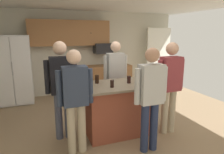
{
  "coord_description": "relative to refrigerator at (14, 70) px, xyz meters",
  "views": [
    {
      "loc": [
        -1.37,
        -3.59,
        1.91
      ],
      "look_at": [
        0.01,
        0.1,
        1.05
      ],
      "focal_mm": 32.01,
      "sensor_mm": 36.0,
      "label": 1
    }
  ],
  "objects": [
    {
      "name": "glass_pilsner",
      "position": [
        1.67,
        -2.38,
        0.12
      ],
      "size": [
        0.08,
        0.08,
        0.16
      ],
      "color": "black",
      "rests_on": "kitchen_island"
    },
    {
      "name": "cabinet_run_upper",
      "position": [
        1.6,
        0.22,
        0.99
      ],
      "size": [
        2.4,
        0.38,
        0.75
      ],
      "color": "#936038"
    },
    {
      "name": "person_guest_left",
      "position": [
        2.26,
        -3.36,
        0.05
      ],
      "size": [
        0.57,
        0.22,
        1.71
      ],
      "rotation": [
        0.0,
        0.0,
        1.87
      ],
      "color": "#232D4C",
      "rests_on": "ground"
    },
    {
      "name": "kitchen_island",
      "position": [
        2.01,
        -2.58,
        -0.44
      ],
      "size": [
        1.36,
        0.92,
        0.97
      ],
      "color": "brown",
      "rests_on": "ground"
    },
    {
      "name": "back_wall",
      "position": [
        2.0,
        0.42,
        0.36
      ],
      "size": [
        6.4,
        0.1,
        2.6
      ],
      "primitive_type": "cube",
      "color": "beige",
      "rests_on": "ground"
    },
    {
      "name": "refrigerator",
      "position": [
        0.0,
        0.0,
        0.0
      ],
      "size": [
        0.91,
        0.76,
        1.87
      ],
      "color": "white",
      "rests_on": "ground"
    },
    {
      "name": "glass_stout_tall",
      "position": [
        1.84,
        -2.76,
        0.11
      ],
      "size": [
        0.07,
        0.07,
        0.13
      ],
      "color": "black",
      "rests_on": "kitchen_island"
    },
    {
      "name": "person_host_foreground",
      "position": [
        2.93,
        -2.94,
        0.09
      ],
      "size": [
        0.57,
        0.23,
        1.76
      ],
      "rotation": [
        0.0,
        0.0,
        2.76
      ],
      "color": "tan",
      "rests_on": "ground"
    },
    {
      "name": "glass_short_whisky",
      "position": [
        2.25,
        -2.58,
        0.11
      ],
      "size": [
        0.07,
        0.07,
        0.14
      ],
      "color": "black",
      "rests_on": "kitchen_island"
    },
    {
      "name": "french_door_window_panel",
      "position": [
        4.6,
        0.02,
        0.16
      ],
      "size": [
        0.9,
        0.06,
        2.0
      ],
      "primitive_type": "cube",
      "color": "white",
      "rests_on": "ground"
    },
    {
      "name": "person_elder_center",
      "position": [
        1.0,
        -2.45,
        0.11
      ],
      "size": [
        0.57,
        0.24,
        1.79
      ],
      "rotation": [
        0.0,
        0.0,
        -0.13
      ],
      "color": "#4C5166",
      "rests_on": "ground"
    },
    {
      "name": "microwave_over_range",
      "position": [
        2.6,
        0.12,
        0.51
      ],
      "size": [
        0.56,
        0.4,
        0.32
      ],
      "primitive_type": "cube",
      "color": "black"
    },
    {
      "name": "cabinet_run_lower",
      "position": [
        2.6,
        0.1,
        -0.49
      ],
      "size": [
        1.8,
        0.63,
        0.9
      ],
      "color": "#936038",
      "rests_on": "ground"
    },
    {
      "name": "floor",
      "position": [
        2.0,
        -2.38,
        -0.94
      ],
      "size": [
        7.04,
        7.04,
        0.0
      ],
      "primitive_type": "plane",
      "color": "#937A5B",
      "rests_on": "ground"
    },
    {
      "name": "person_guest_by_door",
      "position": [
        1.14,
        -3.0,
        0.04
      ],
      "size": [
        0.57,
        0.22,
        1.68
      ],
      "rotation": [
        0.0,
        0.0,
        0.45
      ],
      "color": "tan",
      "rests_on": "ground"
    },
    {
      "name": "person_guest_right",
      "position": [
        2.28,
        -1.8,
        0.08
      ],
      "size": [
        0.57,
        0.23,
        1.74
      ],
      "rotation": [
        0.0,
        0.0,
        -1.9
      ],
      "color": "#383842",
      "rests_on": "ground"
    }
  ]
}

